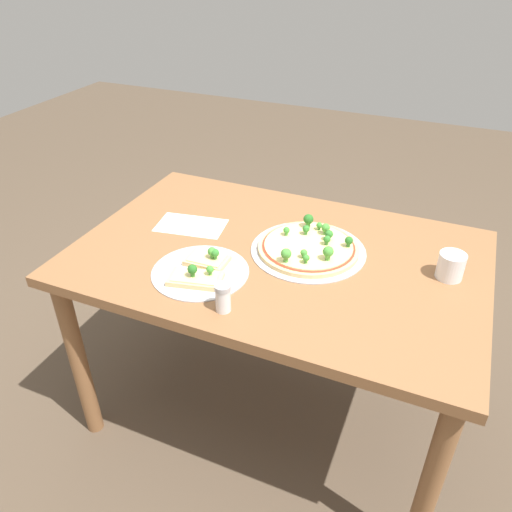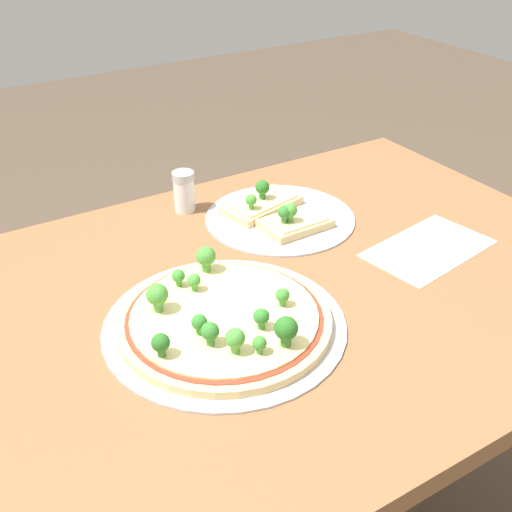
% 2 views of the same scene
% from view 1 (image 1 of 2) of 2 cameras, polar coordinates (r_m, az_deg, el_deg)
% --- Properties ---
extents(ground_plane, '(8.00, 8.00, 0.00)m').
position_cam_1_polar(ground_plane, '(2.14, 1.99, -16.63)').
color(ground_plane, brown).
extents(dining_table, '(1.33, 0.87, 0.74)m').
position_cam_1_polar(dining_table, '(1.69, 2.41, -2.24)').
color(dining_table, brown).
rests_on(dining_table, ground_plane).
extents(pizza_tray_whole, '(0.38, 0.38, 0.07)m').
position_cam_1_polar(pizza_tray_whole, '(1.65, 6.07, 1.02)').
color(pizza_tray_whole, '#B7B7BC').
rests_on(pizza_tray_whole, dining_table).
extents(pizza_tray_slice, '(0.30, 0.30, 0.06)m').
position_cam_1_polar(pizza_tray_slice, '(1.55, -6.29, -1.59)').
color(pizza_tray_slice, '#B7B7BC').
rests_on(pizza_tray_slice, dining_table).
extents(drinking_cup, '(0.08, 0.08, 0.08)m').
position_cam_1_polar(drinking_cup, '(1.62, 21.38, -1.06)').
color(drinking_cup, white).
rests_on(drinking_cup, dining_table).
extents(condiment_shaker, '(0.05, 0.05, 0.09)m').
position_cam_1_polar(condiment_shaker, '(1.38, -3.80, -4.76)').
color(condiment_shaker, silver).
rests_on(condiment_shaker, dining_table).
extents(paper_menu, '(0.26, 0.18, 0.00)m').
position_cam_1_polar(paper_menu, '(1.81, -7.44, 3.49)').
color(paper_menu, white).
rests_on(paper_menu, dining_table).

